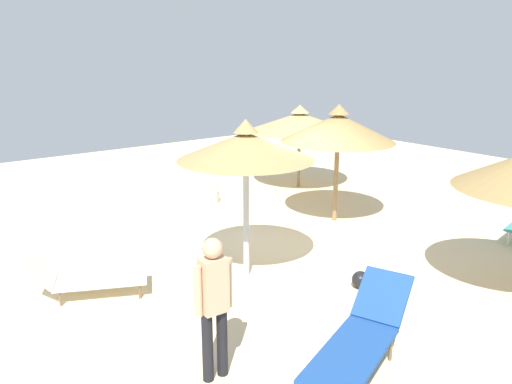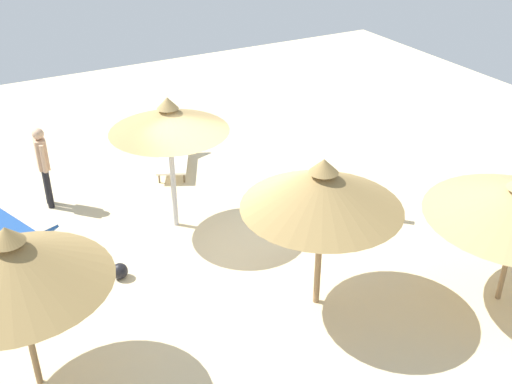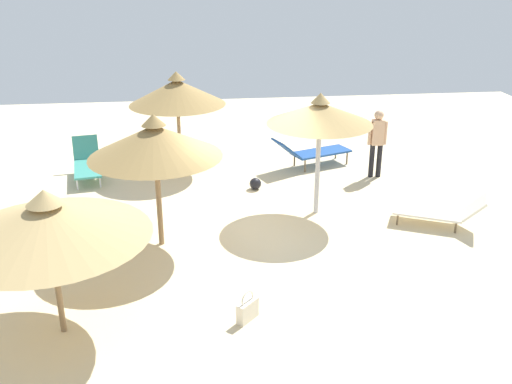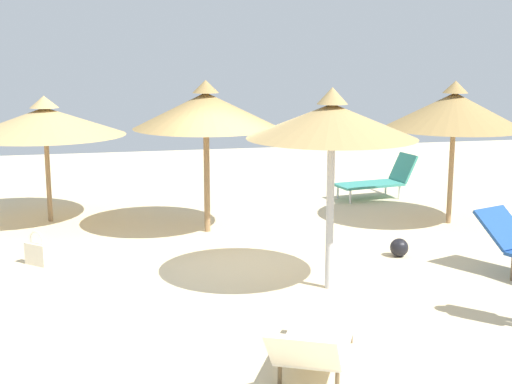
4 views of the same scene
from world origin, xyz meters
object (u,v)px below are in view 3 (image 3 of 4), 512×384
lounge_chair_edge (87,162)px  beach_ball (255,184)px  lounge_chair_back (311,151)px  lounge_chair_front (441,211)px  parasol_umbrella_center (177,92)px  parasol_umbrella_far_right (48,220)px  parasol_umbrella_near_left (155,141)px  person_standing_near_right (377,139)px  parasol_umbrella_far_left (320,114)px  handbag (247,310)px

lounge_chair_edge → beach_ball: 4.45m
lounge_chair_back → lounge_chair_front: lounge_chair_back is taller
parasol_umbrella_center → parasol_umbrella_far_right: bearing=166.3°
parasol_umbrella_far_right → parasol_umbrella_center: size_ratio=1.12×
parasol_umbrella_near_left → person_standing_near_right: size_ratio=1.51×
parasol_umbrella_near_left → person_standing_near_right: parasol_umbrella_near_left is taller
parasol_umbrella_far_left → parasol_umbrella_far_right: size_ratio=0.93×
lounge_chair_front → handbag: size_ratio=3.73×
lounge_chair_back → person_standing_near_right: 1.86m
parasol_umbrella_far_left → parasol_umbrella_far_right: (-3.90, 4.79, -0.40)m
parasol_umbrella_far_right → lounge_chair_back: bearing=-37.5°
handbag → lounge_chair_back: bearing=-19.4°
parasol_umbrella_far_left → parasol_umbrella_far_right: 6.19m
parasol_umbrella_near_left → parasol_umbrella_far_left: parasol_umbrella_far_left is taller
lounge_chair_edge → parasol_umbrella_center: bearing=-80.2°
parasol_umbrella_far_left → handbag: (-3.95, 1.96, -2.09)m
parasol_umbrella_near_left → parasol_umbrella_far_left: 3.58m
beach_ball → parasol_umbrella_far_left: bearing=-142.4°
parasol_umbrella_far_left → beach_ball: bearing=37.6°
lounge_chair_back → handbag: bearing=160.6°
parasol_umbrella_center → handbag: size_ratio=4.99×
parasol_umbrella_center → handbag: parasol_umbrella_center is taller
parasol_umbrella_far_left → parasol_umbrella_center: parasol_umbrella_far_left is taller
parasol_umbrella_far_right → beach_ball: bearing=-33.5°
beach_ball → lounge_chair_front: bearing=-124.4°
parasol_umbrella_far_right → lounge_chair_back: (6.89, -5.28, -1.43)m
parasol_umbrella_center → parasol_umbrella_near_left: bearing=175.3°
parasol_umbrella_center → beach_ball: (-1.78, -1.84, -1.94)m
person_standing_near_right → beach_ball: person_standing_near_right is taller
parasol_umbrella_far_left → lounge_chair_edge: (2.91, 5.42, -1.87)m
lounge_chair_front → person_standing_near_right: (3.03, 0.49, 0.69)m
lounge_chair_edge → lounge_chair_back: 5.91m
beach_ball → handbag: bearing=172.0°
parasol_umbrella_near_left → parasol_umbrella_far_left: (1.14, -3.39, 0.13)m
parasol_umbrella_far_right → lounge_chair_edge: bearing=5.3°
parasol_umbrella_far_right → parasol_umbrella_far_left: bearing=-50.8°
lounge_chair_back → parasol_umbrella_far_left: bearing=170.6°
lounge_chair_front → person_standing_near_right: size_ratio=1.11×
parasol_umbrella_near_left → parasol_umbrella_far_right: 3.11m
lounge_chair_edge → beach_ball: bearing=-107.8°
lounge_chair_edge → beach_ball: size_ratio=6.29×
parasol_umbrella_center → lounge_chair_back: 3.89m
lounge_chair_edge → person_standing_near_right: (-0.85, -7.42, 0.62)m
lounge_chair_edge → parasol_umbrella_far_right: bearing=-174.7°
parasol_umbrella_far_right → person_standing_near_right: bearing=-48.7°
lounge_chair_edge → lounge_chair_front: lounge_chair_edge is taller
parasol_umbrella_near_left → lounge_chair_front: parasol_umbrella_near_left is taller
lounge_chair_back → person_standing_near_right: bearing=-121.7°
parasol_umbrella_center → lounge_chair_edge: size_ratio=1.44×
parasol_umbrella_near_left → parasol_umbrella_center: 4.48m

